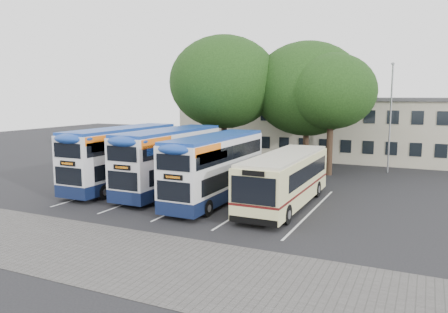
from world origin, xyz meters
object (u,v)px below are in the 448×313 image
tree_left (224,82)px  bus_dd_mid (171,158)px  tree_mid (307,89)px  bus_dd_left (122,155)px  bus_single (286,177)px  tree_right (331,91)px  lamp_post (391,112)px  bus_dd_right (216,165)px

tree_left → bus_dd_mid: tree_left is taller
tree_mid → bus_dd_left: size_ratio=1.08×
bus_single → tree_right: bearing=88.8°
lamp_post → tree_right: bearing=-143.1°
tree_left → tree_right: tree_left is taller
bus_dd_left → tree_left: bearing=74.3°
lamp_post → bus_dd_right: lamp_post is taller
tree_mid → bus_dd_left: bearing=-126.5°
tree_left → bus_dd_left: (-2.93, -10.43, -5.22)m
tree_mid → bus_dd_right: size_ratio=1.13×
bus_dd_mid → bus_dd_right: size_ratio=1.04×
bus_dd_mid → tree_right: bearing=52.7°
tree_mid → tree_right: tree_mid is taller
tree_left → bus_single: bearing=-49.7°
lamp_post → bus_dd_right: bearing=-119.7°
bus_dd_mid → bus_single: bearing=-2.2°
tree_mid → tree_right: (2.44, -1.88, -0.23)m
tree_mid → bus_single: tree_mid is taller
tree_right → tree_mid: bearing=142.5°
bus_dd_left → bus_dd_mid: bearing=3.7°
lamp_post → bus_dd_mid: lamp_post is taller
bus_dd_mid → bus_single: size_ratio=0.98×
lamp_post → tree_right: (-4.25, -3.20, 1.66)m
tree_mid → bus_dd_right: bearing=-98.0°
lamp_post → tree_left: 14.13m
bus_dd_right → tree_left: bearing=112.8°
tree_mid → bus_dd_mid: tree_mid is taller
tree_right → bus_dd_left: tree_right is taller
tree_left → bus_dd_left: tree_left is taller
tree_mid → tree_right: bearing=-37.5°
bus_dd_mid → tree_mid: bearing=65.4°
tree_left → tree_right: size_ratio=1.18×
bus_dd_mid → bus_dd_right: bus_dd_mid is taller
tree_left → tree_right: bearing=4.3°
tree_mid → bus_single: bearing=-80.4°
tree_left → bus_dd_right: size_ratio=1.19×
tree_left → bus_dd_mid: bearing=-85.3°
lamp_post → tree_mid: tree_mid is taller
tree_right → tree_left: bearing=-175.7°
tree_mid → bus_dd_mid: (-5.84, -12.74, -4.65)m
bus_dd_mid → bus_single: 8.08m
bus_dd_left → bus_single: size_ratio=0.98×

